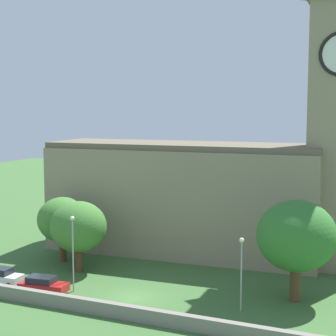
{
  "coord_description": "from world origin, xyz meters",
  "views": [
    {
      "loc": [
        23.83,
        -45.55,
        18.12
      ],
      "look_at": [
        0.68,
        6.78,
        11.81
      ],
      "focal_mm": 59.34,
      "sensor_mm": 36.0,
      "label": 1
    }
  ],
  "objects_px": {
    "church": "(220,179)",
    "tree_riverside_west": "(78,227)",
    "car_red": "(43,285)",
    "tree_churchyard": "(62,220)",
    "car_white": "(0,276)",
    "streetlamp_central": "(241,262)",
    "tree_riverside_east": "(297,236)",
    "streetlamp_west_mid": "(73,242)"
  },
  "relations": [
    {
      "from": "church",
      "to": "tree_riverside_west",
      "type": "distance_m",
      "value": 18.18
    },
    {
      "from": "tree_riverside_west",
      "to": "car_red",
      "type": "bearing_deg",
      "value": -83.87
    },
    {
      "from": "tree_churchyard",
      "to": "car_white",
      "type": "bearing_deg",
      "value": -94.25
    },
    {
      "from": "tree_churchyard",
      "to": "tree_riverside_west",
      "type": "bearing_deg",
      "value": -34.71
    },
    {
      "from": "church",
      "to": "streetlamp_central",
      "type": "height_order",
      "value": "church"
    },
    {
      "from": "streetlamp_central",
      "to": "tree_riverside_west",
      "type": "xyz_separation_m",
      "value": [
        -19.77,
        4.33,
        0.55
      ]
    },
    {
      "from": "streetlamp_central",
      "to": "tree_riverside_west",
      "type": "bearing_deg",
      "value": 167.65
    },
    {
      "from": "streetlamp_central",
      "to": "tree_churchyard",
      "type": "distance_m",
      "value": 24.85
    },
    {
      "from": "car_white",
      "to": "car_red",
      "type": "bearing_deg",
      "value": -4.35
    },
    {
      "from": "tree_riverside_east",
      "to": "car_red",
      "type": "bearing_deg",
      "value": -160.91
    },
    {
      "from": "car_red",
      "to": "tree_riverside_east",
      "type": "relative_size",
      "value": 0.52
    },
    {
      "from": "car_white",
      "to": "streetlamp_west_mid",
      "type": "height_order",
      "value": "streetlamp_west_mid"
    },
    {
      "from": "streetlamp_west_mid",
      "to": "tree_riverside_west",
      "type": "relative_size",
      "value": 0.96
    },
    {
      "from": "church",
      "to": "streetlamp_west_mid",
      "type": "height_order",
      "value": "church"
    },
    {
      "from": "streetlamp_west_mid",
      "to": "tree_churchyard",
      "type": "height_order",
      "value": "tree_churchyard"
    },
    {
      "from": "car_red",
      "to": "streetlamp_west_mid",
      "type": "distance_m",
      "value": 5.06
    },
    {
      "from": "streetlamp_west_mid",
      "to": "tree_churchyard",
      "type": "xyz_separation_m",
      "value": [
        -7.19,
        8.66,
        -0.02
      ]
    },
    {
      "from": "church",
      "to": "tree_riverside_west",
      "type": "bearing_deg",
      "value": -132.73
    },
    {
      "from": "tree_riverside_west",
      "to": "tree_churchyard",
      "type": "relative_size",
      "value": 1.03
    },
    {
      "from": "car_white",
      "to": "tree_riverside_west",
      "type": "distance_m",
      "value": 9.61
    },
    {
      "from": "church",
      "to": "car_red",
      "type": "xyz_separation_m",
      "value": [
        -11.14,
        -20.62,
        -8.56
      ]
    },
    {
      "from": "tree_riverside_east",
      "to": "streetlamp_west_mid",
      "type": "bearing_deg",
      "value": -163.42
    },
    {
      "from": "tree_churchyard",
      "to": "car_red",
      "type": "bearing_deg",
      "value": -65.08
    },
    {
      "from": "tree_riverside_west",
      "to": "tree_churchyard",
      "type": "distance_m",
      "value": 4.91
    },
    {
      "from": "church",
      "to": "car_white",
      "type": "distance_m",
      "value": 27.59
    },
    {
      "from": "car_white",
      "to": "streetlamp_west_mid",
      "type": "distance_m",
      "value": 9.03
    },
    {
      "from": "car_red",
      "to": "tree_churchyard",
      "type": "relative_size",
      "value": 0.65
    },
    {
      "from": "streetlamp_west_mid",
      "to": "tree_riverside_west",
      "type": "distance_m",
      "value": 6.66
    },
    {
      "from": "tree_riverside_east",
      "to": "church",
      "type": "bearing_deg",
      "value": 132.66
    },
    {
      "from": "car_red",
      "to": "streetlamp_west_mid",
      "type": "relative_size",
      "value": 0.65
    },
    {
      "from": "car_red",
      "to": "tree_riverside_east",
      "type": "xyz_separation_m",
      "value": [
        22.86,
        7.91,
        5.33
      ]
    },
    {
      "from": "car_white",
      "to": "tree_churchyard",
      "type": "relative_size",
      "value": 0.62
    },
    {
      "from": "tree_riverside_east",
      "to": "tree_riverside_west",
      "type": "relative_size",
      "value": 1.22
    },
    {
      "from": "car_white",
      "to": "streetlamp_west_mid",
      "type": "xyz_separation_m",
      "value": [
        7.94,
        1.37,
        4.07
      ]
    },
    {
      "from": "church",
      "to": "tree_churchyard",
      "type": "xyz_separation_m",
      "value": [
        -16.0,
        -10.16,
        -4.47
      ]
    },
    {
      "from": "tree_riverside_west",
      "to": "tree_churchyard",
      "type": "height_order",
      "value": "tree_riverside_west"
    },
    {
      "from": "car_white",
      "to": "tree_riverside_east",
      "type": "bearing_deg",
      "value": 14.73
    },
    {
      "from": "tree_riverside_west",
      "to": "car_white",
      "type": "bearing_deg",
      "value": -123.44
    },
    {
      "from": "car_red",
      "to": "streetlamp_central",
      "type": "distance_m",
      "value": 19.57
    },
    {
      "from": "tree_churchyard",
      "to": "church",
      "type": "bearing_deg",
      "value": 32.4
    },
    {
      "from": "church",
      "to": "tree_churchyard",
      "type": "relative_size",
      "value": 5.22
    },
    {
      "from": "car_white",
      "to": "tree_churchyard",
      "type": "bearing_deg",
      "value": 85.75
    }
  ]
}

